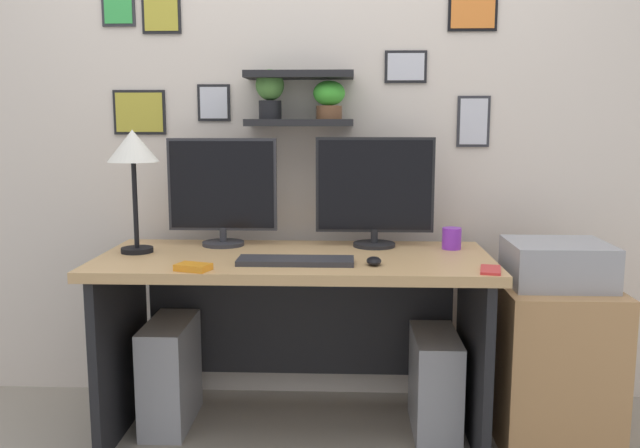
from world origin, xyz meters
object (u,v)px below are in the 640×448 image
(computer_tower_right, at_px, (435,383))
(printer, at_px, (557,263))
(cell_phone, at_px, (490,270))
(coffee_mug, at_px, (452,238))
(keyboard, at_px, (296,261))
(drawer_cabinet, at_px, (552,363))
(computer_tower_left, at_px, (170,373))
(scissors_tray, at_px, (193,267))
(desk, at_px, (296,303))
(monitor_left, at_px, (222,191))
(desk_lamp, at_px, (133,153))
(computer_mouse, at_px, (374,261))
(monitor_right, at_px, (375,191))

(computer_tower_right, bearing_deg, printer, -6.62)
(cell_phone, height_order, coffee_mug, coffee_mug)
(keyboard, relative_size, drawer_cabinet, 0.68)
(computer_tower_left, bearing_deg, keyboard, -20.41)
(scissors_tray, bearing_deg, coffee_mug, 24.21)
(desk, height_order, printer, printer)
(monitor_left, relative_size, desk_lamp, 0.94)
(computer_mouse, bearing_deg, desk_lamp, 168.17)
(monitor_left, bearing_deg, keyboard, -46.73)
(scissors_tray, distance_m, computer_tower_right, 1.12)
(monitor_left, xyz_separation_m, desk_lamp, (-0.32, -0.18, 0.17))
(computer_tower_left, bearing_deg, drawer_cabinet, -2.94)
(desk, xyz_separation_m, computer_tower_left, (-0.54, 0.01, -0.31))
(computer_mouse, relative_size, desk_lamp, 0.18)
(computer_mouse, xyz_separation_m, desk_lamp, (-0.96, 0.20, 0.39))
(monitor_left, relative_size, computer_mouse, 5.20)
(coffee_mug, relative_size, computer_tower_left, 0.20)
(desk_lamp, height_order, scissors_tray, desk_lamp)
(cell_phone, bearing_deg, computer_mouse, 179.84)
(desk_lamp, xyz_separation_m, drawer_cabinet, (1.68, -0.06, -0.83))
(desk, xyz_separation_m, drawer_cabinet, (1.03, -0.08, -0.21))
(coffee_mug, bearing_deg, desk, -170.12)
(desk, height_order, desk_lamp, desk_lamp)
(cell_phone, distance_m, scissors_tray, 1.07)
(computer_tower_right, bearing_deg, computer_tower_left, 178.57)
(drawer_cabinet, bearing_deg, coffee_mug, 153.87)
(desk_lamp, xyz_separation_m, cell_phone, (1.38, -0.29, -0.40))
(monitor_right, distance_m, drawer_cabinet, 1.00)
(keyboard, bearing_deg, monitor_right, 49.53)
(desk_lamp, bearing_deg, monitor_right, 10.26)
(desk, bearing_deg, keyboard, -85.43)
(cell_phone, xyz_separation_m, drawer_cabinet, (0.31, 0.23, -0.43))
(computer_mouse, xyz_separation_m, computer_tower_left, (-0.85, 0.22, -0.54))
(scissors_tray, height_order, computer_tower_right, scissors_tray)
(monitor_right, distance_m, scissors_tray, 0.87)
(desk_lamp, relative_size, cell_phone, 3.57)
(computer_mouse, distance_m, printer, 0.74)
(cell_phone, xyz_separation_m, printer, (0.31, 0.23, -0.02))
(desk_lamp, bearing_deg, scissors_tray, -46.33)
(computer_mouse, height_order, computer_tower_right, computer_mouse)
(desk, xyz_separation_m, desk_lamp, (-0.65, -0.01, 0.62))
(monitor_right, xyz_separation_m, printer, (0.71, -0.24, -0.26))
(keyboard, xyz_separation_m, scissors_tray, (-0.36, -0.13, 0.00))
(drawer_cabinet, height_order, computer_tower_right, drawer_cabinet)
(coffee_mug, height_order, printer, coffee_mug)
(keyboard, height_order, cell_phone, keyboard)
(drawer_cabinet, distance_m, printer, 0.41)
(monitor_left, height_order, keyboard, monitor_left)
(cell_phone, bearing_deg, desk, 169.24)
(desk, bearing_deg, monitor_right, 26.61)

